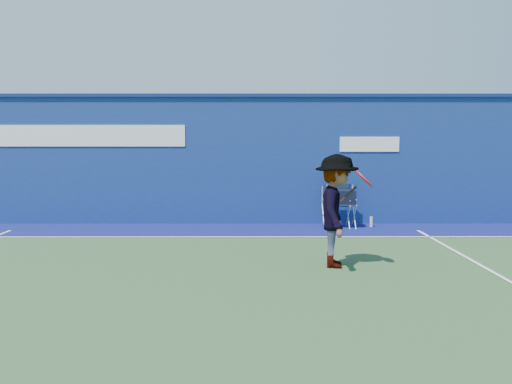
{
  "coord_description": "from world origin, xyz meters",
  "views": [
    {
      "loc": [
        0.89,
        -7.8,
        2.01
      ],
      "look_at": [
        0.92,
        2.6,
        1.0
      ],
      "focal_mm": 38.0,
      "sensor_mm": 36.0,
      "label": 1
    }
  ],
  "objects_px": {
    "directors_chair_right": "(336,215)",
    "tennis_player": "(337,211)",
    "directors_chair_left": "(341,209)",
    "water_bottle": "(371,222)"
  },
  "relations": [
    {
      "from": "directors_chair_right",
      "to": "water_bottle",
      "type": "relative_size",
      "value": 3.92
    },
    {
      "from": "directors_chair_right",
      "to": "tennis_player",
      "type": "distance_m",
      "value": 3.92
    },
    {
      "from": "directors_chair_right",
      "to": "water_bottle",
      "type": "height_order",
      "value": "directors_chair_right"
    },
    {
      "from": "directors_chair_left",
      "to": "tennis_player",
      "type": "distance_m",
      "value": 3.89
    },
    {
      "from": "directors_chair_right",
      "to": "tennis_player",
      "type": "bearing_deg",
      "value": -98.4
    },
    {
      "from": "water_bottle",
      "to": "tennis_player",
      "type": "bearing_deg",
      "value": -109.81
    },
    {
      "from": "directors_chair_right",
      "to": "water_bottle",
      "type": "distance_m",
      "value": 0.85
    },
    {
      "from": "directors_chair_left",
      "to": "water_bottle",
      "type": "height_order",
      "value": "directors_chair_left"
    },
    {
      "from": "tennis_player",
      "to": "directors_chair_left",
      "type": "bearing_deg",
      "value": 79.74
    },
    {
      "from": "directors_chair_left",
      "to": "directors_chair_right",
      "type": "relative_size",
      "value": 1.06
    }
  ]
}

